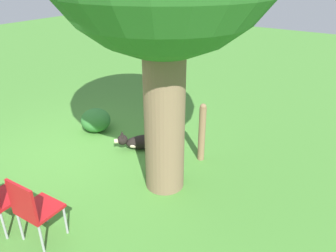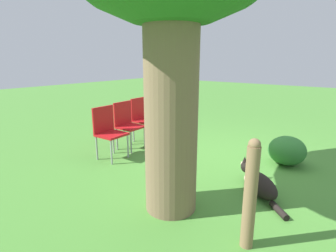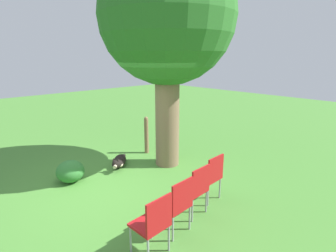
{
  "view_description": "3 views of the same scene",
  "coord_description": "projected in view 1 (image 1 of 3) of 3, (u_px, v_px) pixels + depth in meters",
  "views": [
    {
      "loc": [
        3.23,
        3.86,
        3.02
      ],
      "look_at": [
        -0.1,
        1.62,
        1.06
      ],
      "focal_mm": 35.0,
      "sensor_mm": 36.0,
      "label": 1
    },
    {
      "loc": [
        -1.82,
        3.7,
        1.67
      ],
      "look_at": [
        0.63,
        0.52,
        0.65
      ],
      "focal_mm": 28.0,
      "sensor_mm": 36.0,
      "label": 2
    },
    {
      "loc": [
        4.29,
        -2.72,
        2.63
      ],
      "look_at": [
        -0.13,
        1.49,
        0.99
      ],
      "focal_mm": 28.0,
      "sensor_mm": 36.0,
      "label": 3
    }
  ],
  "objects": [
    {
      "name": "red_chair_3",
      "position": [
        33.0,
        207.0,
        3.78
      ],
      "size": [
        0.44,
        0.45,
        0.9
      ],
      "rotation": [
        0.0,
        0.0,
        3.18
      ],
      "color": "#B21419",
      "rests_on": "ground_plane"
    },
    {
      "name": "fence_post",
      "position": [
        202.0,
        132.0,
        5.47
      ],
      "size": [
        0.12,
        0.12,
        1.04
      ],
      "color": "#846647",
      "rests_on": "ground_plane"
    },
    {
      "name": "ground_plane",
      "position": [
        87.0,
        160.0,
        5.67
      ],
      "size": [
        30.0,
        30.0,
        0.0
      ],
      "primitive_type": "plane",
      "color": "#478433"
    },
    {
      "name": "low_shrub",
      "position": [
        96.0,
        120.0,
        6.58
      ],
      "size": [
        0.59,
        0.59,
        0.47
      ],
      "color": "#337533",
      "rests_on": "ground_plane"
    },
    {
      "name": "dog",
      "position": [
        141.0,
        142.0,
        5.99
      ],
      "size": [
        0.87,
        0.87,
        0.36
      ],
      "rotation": [
        0.0,
        0.0,
        5.5
      ],
      "color": "black",
      "rests_on": "ground_plane"
    }
  ]
}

